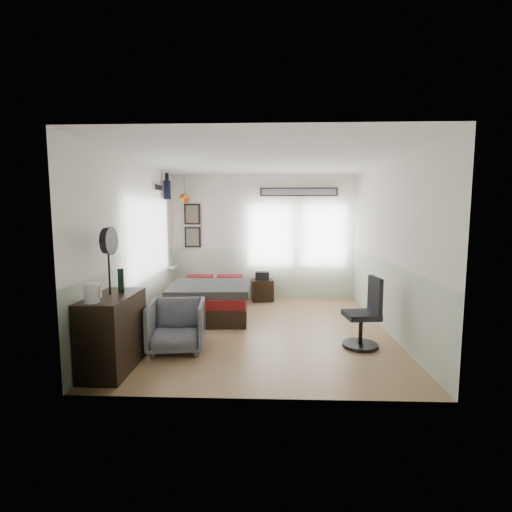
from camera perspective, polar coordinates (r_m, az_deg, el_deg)
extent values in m
cube|color=#93784D|center=(6.10, 0.82, -11.29)|extent=(4.00, 4.50, 0.01)
cube|color=silver|center=(8.07, 1.18, 2.91)|extent=(4.00, 0.02, 2.70)
cube|color=silver|center=(3.59, 0.08, -1.67)|extent=(4.00, 0.02, 2.70)
cube|color=silver|center=(6.20, -17.98, 1.49)|extent=(0.02, 4.50, 2.70)
cube|color=silver|center=(6.12, 19.91, 1.35)|extent=(0.02, 4.50, 2.70)
cube|color=white|center=(5.86, 0.86, 14.76)|extent=(4.00, 4.50, 0.02)
cube|color=#B7C8A4|center=(8.15, 1.17, -2.71)|extent=(4.00, 0.01, 1.10)
cube|color=#B7C8A4|center=(6.32, -17.65, -5.76)|extent=(0.01, 4.50, 1.10)
cube|color=#B7C8A4|center=(6.24, 19.55, -5.98)|extent=(0.01, 4.50, 1.10)
cube|color=silver|center=(6.70, -16.08, 2.76)|extent=(0.03, 2.20, 1.35)
cube|color=silver|center=(8.03, 2.25, 3.24)|extent=(0.95, 0.03, 1.30)
cube|color=silver|center=(8.11, 10.41, 3.18)|extent=(0.95, 0.03, 1.30)
cube|color=black|center=(8.21, -9.72, 2.88)|extent=(0.35, 0.03, 0.45)
cube|color=black|center=(8.19, -9.79, 6.37)|extent=(0.35, 0.03, 0.45)
cube|color=#7F7259|center=(8.19, -9.74, 2.87)|extent=(0.27, 0.01, 0.37)
cube|color=#7F7259|center=(8.17, -9.81, 6.37)|extent=(0.27, 0.01, 0.37)
cube|color=black|center=(8.06, 6.61, 9.76)|extent=(1.65, 0.03, 0.18)
cube|color=gray|center=(8.04, 6.62, 9.77)|extent=(1.58, 0.01, 0.13)
cube|color=white|center=(7.28, -14.86, 10.18)|extent=(0.02, 0.48, 0.14)
sphere|color=red|center=(7.96, -10.94, 8.72)|extent=(0.20, 0.20, 0.20)
cube|color=black|center=(6.99, -6.89, -7.67)|extent=(1.42, 1.95, 0.30)
cube|color=maroon|center=(6.94, -6.92, -5.78)|extent=(1.38, 1.91, 0.17)
cube|color=#454442|center=(6.71, -7.21, -4.90)|extent=(1.45, 1.41, 0.13)
cube|color=maroon|center=(7.69, -8.35, -3.44)|extent=(0.54, 0.35, 0.13)
cube|color=maroon|center=(7.60, -3.73, -3.50)|extent=(0.54, 0.35, 0.13)
cube|color=black|center=(4.83, -21.14, -10.92)|extent=(0.48, 1.00, 0.90)
imported|color=slate|center=(5.24, -12.11, -10.46)|extent=(0.81, 0.83, 0.69)
cube|color=black|center=(7.99, 0.96, -5.27)|extent=(0.50, 0.43, 0.45)
cylinder|color=black|center=(5.55, 15.72, -13.07)|extent=(0.50, 0.50, 0.05)
cylinder|color=black|center=(5.48, 15.79, -10.95)|extent=(0.06, 0.06, 0.38)
cube|color=#25262A|center=(5.42, 15.87, -8.74)|extent=(0.49, 0.49, 0.08)
cube|color=#25262A|center=(5.42, 17.85, -5.69)|extent=(0.11, 0.40, 0.50)
cylinder|color=silver|center=(4.41, -23.97, -5.19)|extent=(0.16, 0.16, 0.22)
cube|color=silver|center=(4.37, -22.82, -5.10)|extent=(0.02, 0.02, 0.13)
cylinder|color=black|center=(4.85, -20.07, -3.54)|extent=(0.07, 0.07, 0.30)
cylinder|color=black|center=(4.73, -21.67, -1.84)|extent=(0.02, 0.02, 0.62)
cylinder|color=black|center=(4.69, -21.84, 2.18)|extent=(0.07, 0.31, 0.31)
cylinder|color=black|center=(4.68, -21.38, 2.19)|extent=(0.03, 0.33, 0.33)
cube|color=black|center=(7.93, 0.96, -3.06)|extent=(0.29, 0.19, 0.17)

